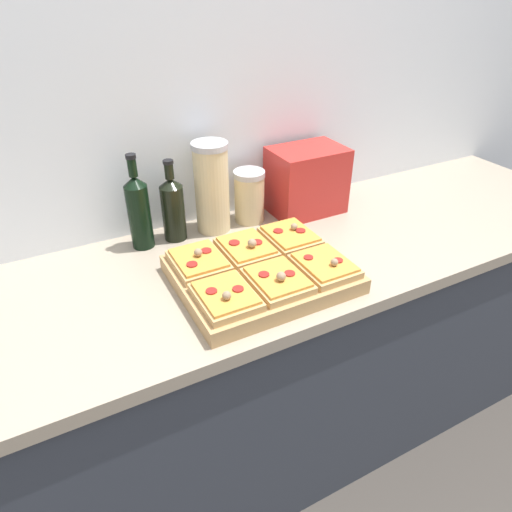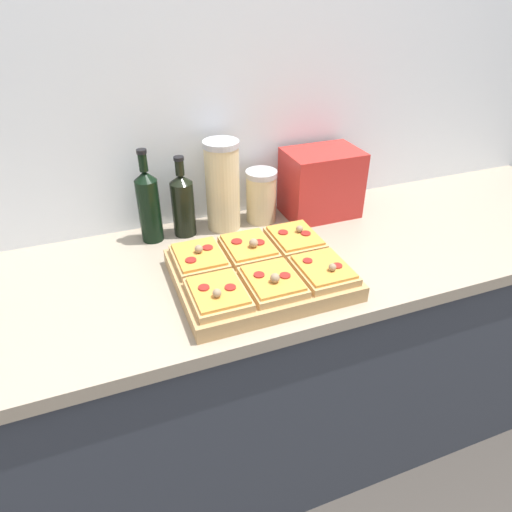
% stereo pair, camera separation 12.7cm
% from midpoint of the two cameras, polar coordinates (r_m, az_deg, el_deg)
% --- Properties ---
extents(wall_back, '(6.00, 0.06, 2.50)m').
position_cam_midpoint_polar(wall_back, '(1.53, -1.94, 18.20)').
color(wall_back, silver).
rests_on(wall_back, ground_plane).
extents(kitchen_counter, '(2.63, 0.67, 0.88)m').
position_cam_midpoint_polar(kitchen_counter, '(1.65, 2.77, -13.36)').
color(kitchen_counter, '#333842').
rests_on(kitchen_counter, ground_plane).
extents(cutting_board, '(0.46, 0.38, 0.04)m').
position_cam_midpoint_polar(cutting_board, '(1.27, 3.35, -2.39)').
color(cutting_board, tan).
rests_on(cutting_board, kitchen_counter).
extents(pizza_slice_back_left, '(0.14, 0.17, 0.05)m').
position_cam_midpoint_polar(pizza_slice_back_left, '(1.27, -4.33, -0.23)').
color(pizza_slice_back_left, tan).
rests_on(pizza_slice_back_left, cutting_board).
extents(pizza_slice_back_center, '(0.14, 0.17, 0.05)m').
position_cam_midpoint_polar(pizza_slice_back_center, '(1.32, 1.83, 1.00)').
color(pizza_slice_back_center, tan).
rests_on(pizza_slice_back_center, cutting_board).
extents(pizza_slice_back_right, '(0.14, 0.17, 0.05)m').
position_cam_midpoint_polar(pizza_slice_back_right, '(1.37, 7.53, 2.14)').
color(pizza_slice_back_right, tan).
rests_on(pizza_slice_back_right, cutting_board).
extents(pizza_slice_front_left, '(0.14, 0.17, 0.05)m').
position_cam_midpoint_polar(pizza_slice_front_left, '(1.13, -1.62, -4.84)').
color(pizza_slice_front_left, tan).
rests_on(pizza_slice_front_left, cutting_board).
extents(pizza_slice_front_center, '(0.14, 0.17, 0.05)m').
position_cam_midpoint_polar(pizza_slice_front_center, '(1.18, 5.18, -3.26)').
color(pizza_slice_front_center, tan).
rests_on(pizza_slice_front_center, cutting_board).
extents(pizza_slice_front_right, '(0.14, 0.17, 0.05)m').
position_cam_midpoint_polar(pizza_slice_front_right, '(1.24, 11.34, -1.80)').
color(pizza_slice_front_right, tan).
rests_on(pizza_slice_front_right, cutting_board).
extents(olive_oil_bottle, '(0.07, 0.07, 0.30)m').
position_cam_midpoint_polar(olive_oil_bottle, '(1.44, -10.83, 6.26)').
color(olive_oil_bottle, black).
rests_on(olive_oil_bottle, kitchen_counter).
extents(wine_bottle, '(0.07, 0.07, 0.26)m').
position_cam_midpoint_polar(wine_bottle, '(1.47, -6.69, 6.46)').
color(wine_bottle, black).
rests_on(wine_bottle, kitchen_counter).
extents(grain_jar_tall, '(0.11, 0.11, 0.30)m').
position_cam_midpoint_polar(grain_jar_tall, '(1.48, -1.74, 8.72)').
color(grain_jar_tall, beige).
rests_on(grain_jar_tall, kitchen_counter).
extents(grain_jar_short, '(0.11, 0.11, 0.18)m').
position_cam_midpoint_polar(grain_jar_short, '(1.55, 3.01, 7.44)').
color(grain_jar_short, beige).
rests_on(grain_jar_short, kitchen_counter).
extents(toaster_oven, '(0.28, 0.18, 0.23)m').
position_cam_midpoint_polar(toaster_oven, '(1.61, 10.41, 8.92)').
color(toaster_oven, red).
rests_on(toaster_oven, kitchen_counter).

